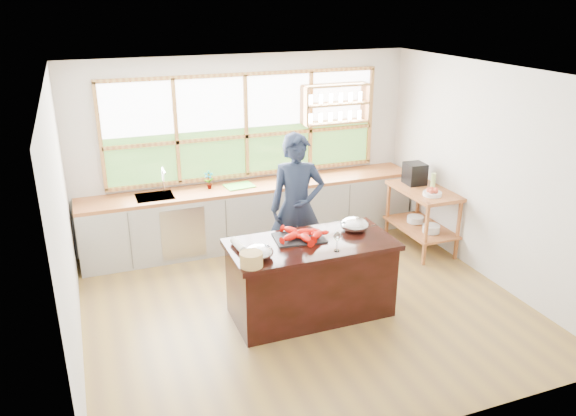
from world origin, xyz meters
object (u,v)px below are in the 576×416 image
cook (297,207)px  wicker_basket (251,260)px  espresso_machine (415,174)px  island (311,278)px

cook → wicker_basket: 1.61m
cook → wicker_basket: (-1.00, -1.27, 0.03)m
espresso_machine → wicker_basket: (-2.98, -1.69, -0.08)m
wicker_basket → cook: bearing=51.8°
island → espresso_machine: size_ratio=6.03×
cook → espresso_machine: 2.03m
cook → espresso_machine: size_ratio=6.18×
cook → island: bearing=-86.1°
cook → wicker_basket: size_ratio=8.11×
espresso_machine → wicker_basket: bearing=-147.5°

